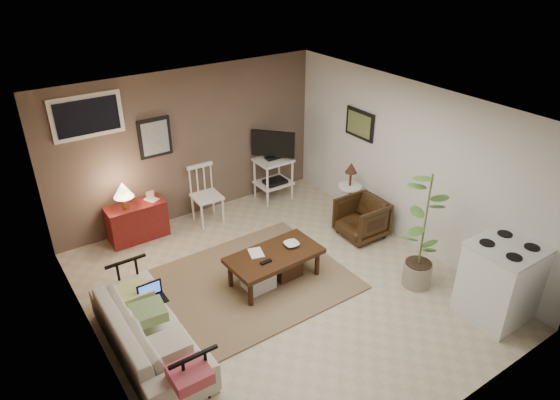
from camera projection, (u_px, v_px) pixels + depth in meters
floor at (280, 289)px, 6.56m from camera, size 5.00×5.00×0.00m
art_back at (155, 138)px, 7.39m from camera, size 0.50×0.03×0.60m
art_right at (360, 124)px, 7.71m from camera, size 0.03×0.60×0.45m
window at (87, 116)px, 6.71m from camera, size 0.96×0.03×0.60m
rug at (249, 282)px, 6.66m from camera, size 2.55×2.05×0.02m
coffee_table at (274, 265)px, 6.57m from camera, size 1.26×0.69×0.47m
sofa at (148, 325)px, 5.41m from camera, size 0.56×1.91×0.75m
sofa_pillows at (159, 329)px, 5.23m from camera, size 0.37×1.82×0.13m
sofa_end_rails at (158, 325)px, 5.49m from camera, size 0.51×1.91×0.64m
laptop at (152, 295)px, 5.69m from camera, size 0.29×0.21×0.20m
red_console at (136, 218)px, 7.49m from camera, size 0.86×0.38×1.00m
spindle_chair at (206, 196)px, 7.91m from camera, size 0.44×0.44×0.94m
tv_stand at (274, 164)px, 8.49m from camera, size 0.59×0.59×1.25m
side_table at (350, 185)px, 7.88m from camera, size 0.37×0.37×1.00m
armchair at (362, 217)px, 7.56m from camera, size 0.62×0.66×0.66m
potted_plant at (424, 228)px, 6.23m from camera, size 0.41×0.41×1.65m
stove at (500, 280)px, 5.90m from camera, size 0.77×0.72×1.01m
bowl at (292, 240)px, 6.60m from camera, size 0.20×0.07×0.20m
book_table at (249, 247)px, 6.41m from camera, size 0.17×0.07×0.24m
book_console at (147, 196)px, 7.41m from camera, size 0.14×0.08×0.20m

